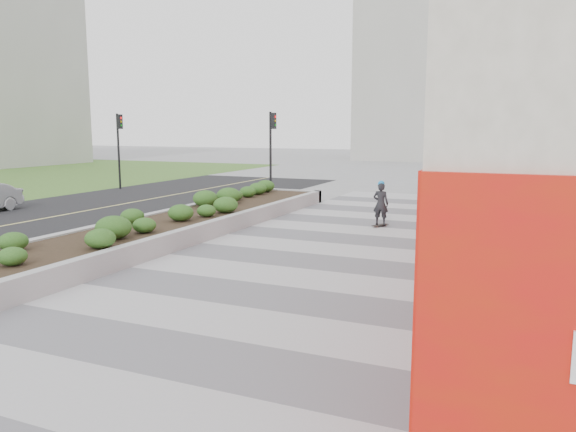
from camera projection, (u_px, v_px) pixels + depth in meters
name	position (u px, v px, depth m)	size (l,w,h in m)	color
ground	(217.00, 324.00, 9.80)	(160.00, 160.00, 0.00)	gray
walkway	(286.00, 281.00, 12.51)	(8.00, 36.00, 0.01)	#A8A8AD
planter	(182.00, 220.00, 18.25)	(3.00, 18.00, 0.90)	#9E9EA0
street	(36.00, 220.00, 20.90)	(10.00, 40.00, 0.00)	black
traffic_signal_near	(272.00, 141.00, 28.08)	(0.33, 0.28, 4.20)	black
traffic_signal_far	(119.00, 140.00, 31.28)	(0.33, 0.28, 4.20)	black
distant_bldg_north_l	(440.00, 66.00, 59.98)	(16.00, 12.00, 20.00)	#ADAAA3
manhole_cover	(307.00, 284.00, 12.31)	(0.44, 0.44, 0.01)	#595654
skateboarder	(381.00, 204.00, 19.34)	(0.54, 0.74, 1.61)	beige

